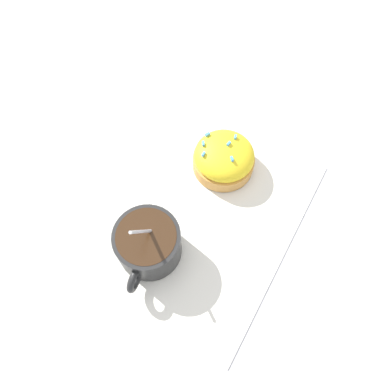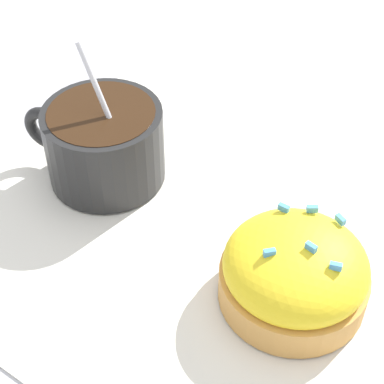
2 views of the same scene
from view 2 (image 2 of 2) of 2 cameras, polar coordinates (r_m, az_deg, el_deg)
The scene contains 4 objects.
ground_plane at distance 0.45m, azimuth -0.11°, elevation -3.55°, with size 3.00×3.00×0.00m, color #B2B2B7.
paper_napkin at distance 0.45m, azimuth -0.11°, elevation -3.42°, with size 0.36×0.34×0.00m.
coffee_cup at distance 0.47m, azimuth -8.10°, elevation 4.39°, with size 0.11×0.09×0.11m.
frosted_pastry at distance 0.40m, azimuth 9.40°, elevation -6.77°, with size 0.09×0.09×0.05m.
Camera 2 is at (-0.21, 0.23, 0.33)m, focal length 60.00 mm.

